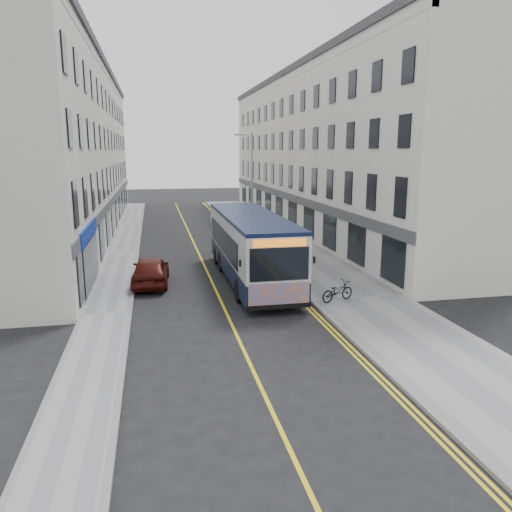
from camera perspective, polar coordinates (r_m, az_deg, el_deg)
name	(u,v)px	position (r m, az deg, el deg)	size (l,w,h in m)	color
ground	(221,300)	(23.04, -4.08, -5.08)	(140.00, 140.00, 0.00)	black
pavement_east	(285,246)	(35.68, 3.32, 1.14)	(4.50, 64.00, 0.12)	gray
pavement_west	(123,252)	(34.57, -15.01, 0.40)	(2.00, 64.00, 0.12)	gray
kerb_east	(254,247)	(35.18, -0.23, 1.01)	(0.18, 64.00, 0.13)	slate
kerb_west	(138,252)	(34.52, -13.35, 0.48)	(0.18, 64.00, 0.13)	slate
road_centre_line	(197,250)	(34.63, -6.73, 0.65)	(0.12, 64.00, 0.01)	gold
road_dbl_yellow_inner	(248,248)	(35.10, -0.95, 0.89)	(0.10, 64.00, 0.01)	gold
road_dbl_yellow_outer	(251,248)	(35.14, -0.62, 0.90)	(0.10, 64.00, 0.01)	gold
terrace_east	(317,153)	(45.19, 6.99, 11.56)	(6.00, 46.00, 13.00)	silver
terrace_west	(73,154)	(43.29, -20.21, 10.92)	(6.00, 46.00, 13.00)	beige
streetlamp	(251,184)	(36.61, -0.60, 8.26)	(1.32, 0.18, 8.00)	gray
city_bus	(251,245)	(25.99, -0.60, 1.26)	(2.81, 12.07, 3.51)	black
bicycle	(337,291)	(22.66, 9.28, -3.99)	(0.60, 1.73, 0.91)	black
pedestrian_near	(279,236)	(34.10, 2.63, 2.33)	(0.68, 0.44, 1.86)	#895F3E
pedestrian_far	(273,232)	(36.23, 1.95, 2.75)	(0.81, 0.63, 1.66)	black
car_white	(222,220)	(45.30, -3.89, 4.16)	(1.32, 3.79, 1.25)	silver
car_maroon	(151,270)	(26.00, -11.95, -1.62)	(1.78, 4.43, 1.51)	#440E0B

